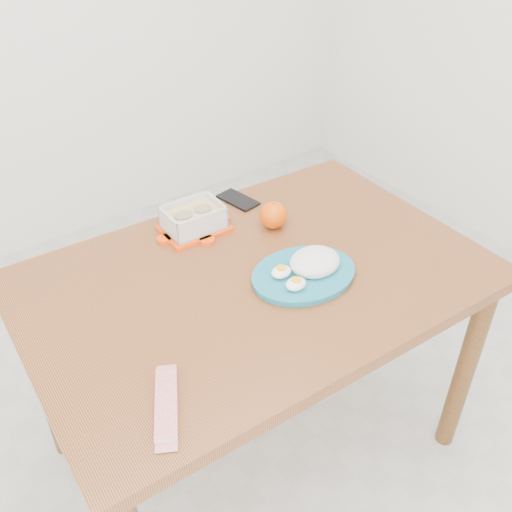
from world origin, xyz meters
TOP-DOWN VIEW (x-y plane):
  - ground at (0.00, 0.00)m, footprint 3.50×3.50m
  - dining_table at (0.01, 0.11)m, footprint 1.27×0.88m
  - food_container at (-0.02, 0.39)m, footprint 0.20×0.15m
  - orange_fruit at (0.19, 0.26)m, footprint 0.08×0.08m
  - rice_plate at (0.11, 0.02)m, footprint 0.32×0.32m
  - candy_bar at (-0.41, -0.15)m, footprint 0.13×0.18m
  - smartphone at (0.19, 0.45)m, footprint 0.09×0.15m

SIDE VIEW (x-z plane):
  - ground at x=0.00m, z-range 0.00..0.00m
  - dining_table at x=0.01m, z-range 0.28..1.03m
  - smartphone at x=0.19m, z-range 0.75..0.76m
  - candy_bar at x=-0.41m, z-range 0.75..0.77m
  - rice_plate at x=0.11m, z-range 0.74..0.82m
  - food_container at x=-0.02m, z-range 0.75..0.83m
  - orange_fruit at x=0.19m, z-range 0.75..0.83m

